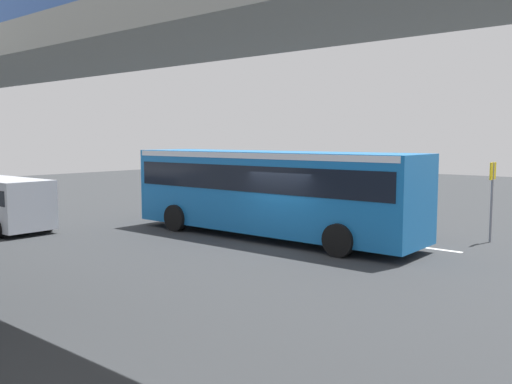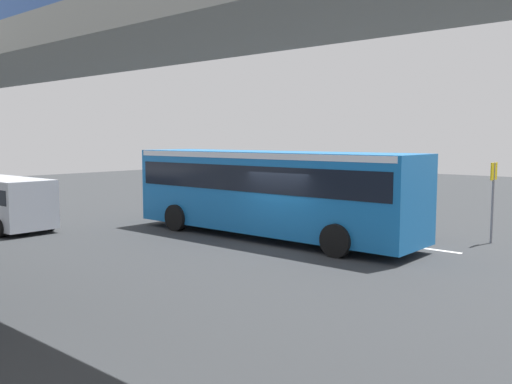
{
  "view_description": "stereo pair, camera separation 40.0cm",
  "coord_description": "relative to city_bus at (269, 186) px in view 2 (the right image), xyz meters",
  "views": [
    {
      "loc": [
        -10.67,
        14.66,
        3.62
      ],
      "look_at": [
        2.28,
        -1.1,
        1.6
      ],
      "focal_mm": 37.96,
      "sensor_mm": 36.0,
      "label": 1
    },
    {
      "loc": [
        -10.98,
        14.4,
        3.62
      ],
      "look_at": [
        2.28,
        -1.1,
        1.6
      ],
      "focal_mm": 37.96,
      "sensor_mm": 36.0,
      "label": 2
    }
  ],
  "objects": [
    {
      "name": "ground",
      "position": [
        -1.42,
        0.83,
        -1.88
      ],
      "size": [
        80.0,
        80.0,
        0.0
      ],
      "primitive_type": "plane",
      "color": "#2D3033"
    },
    {
      "name": "city_bus",
      "position": [
        0.0,
        0.0,
        0.0
      ],
      "size": [
        11.54,
        2.85,
        3.15
      ],
      "color": "#196BB7",
      "rests_on": "ground"
    },
    {
      "name": "parked_van",
      "position": [
        9.08,
        5.48,
        -0.7
      ],
      "size": [
        4.8,
        2.17,
        2.05
      ],
      "color": "#B7BCC6",
      "rests_on": "ground"
    },
    {
      "name": "bicycle_orange",
      "position": [
        10.88,
        3.66,
        -1.51
      ],
      "size": [
        1.77,
        0.44,
        0.96
      ],
      "color": "black",
      "rests_on": "ground"
    },
    {
      "name": "pedestrian",
      "position": [
        -4.48,
        -3.54,
        -1.0
      ],
      "size": [
        0.38,
        0.38,
        1.79
      ],
      "color": "#2D2D38",
      "rests_on": "ground"
    },
    {
      "name": "traffic_sign",
      "position": [
        -6.57,
        -4.17,
        0.01
      ],
      "size": [
        0.08,
        0.6,
        2.8
      ],
      "color": "slate",
      "rests_on": "ground"
    },
    {
      "name": "lane_dash_left",
      "position": [
        -5.42,
        -1.79,
        -1.88
      ],
      "size": [
        2.0,
        0.2,
        0.01
      ],
      "primitive_type": "cube",
      "color": "silver",
      "rests_on": "ground"
    },
    {
      "name": "lane_dash_centre",
      "position": [
        -1.42,
        -1.79,
        -1.88
      ],
      "size": [
        2.0,
        0.2,
        0.01
      ],
      "primitive_type": "cube",
      "color": "silver",
      "rests_on": "ground"
    },
    {
      "name": "lane_dash_right",
      "position": [
        2.58,
        -1.79,
        -1.88
      ],
      "size": [
        2.0,
        0.2,
        0.01
      ],
      "primitive_type": "cube",
      "color": "silver",
      "rests_on": "ground"
    },
    {
      "name": "lane_dash_rightmost",
      "position": [
        6.58,
        -1.79,
        -1.88
      ],
      "size": [
        2.0,
        0.2,
        0.01
      ],
      "primitive_type": "cube",
      "color": "silver",
      "rests_on": "ground"
    },
    {
      "name": "pedestrian_overpass",
      "position": [
        -1.42,
        10.04,
        2.87
      ],
      "size": [
        24.3,
        2.6,
        6.52
      ],
      "color": "gray",
      "rests_on": "ground"
    }
  ]
}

